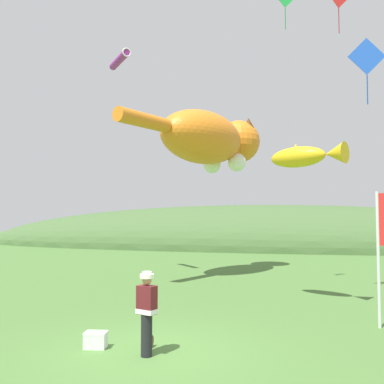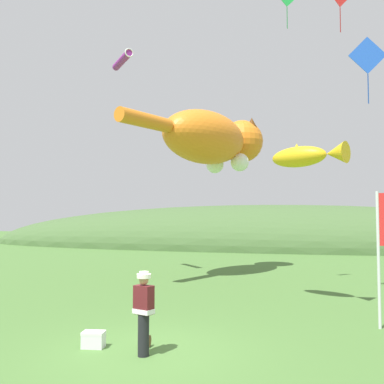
{
  "view_description": "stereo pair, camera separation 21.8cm",
  "coord_description": "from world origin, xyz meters",
  "px_view_note": "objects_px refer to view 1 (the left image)",
  "views": [
    {
      "loc": [
        3.06,
        -8.92,
        2.98
      ],
      "look_at": [
        0.0,
        4.0,
        3.7
      ],
      "focal_mm": 40.0,
      "sensor_mm": 36.0,
      "label": 1
    },
    {
      "loc": [
        3.28,
        -8.87,
        2.98
      ],
      "look_at": [
        0.0,
        4.0,
        3.7
      ],
      "focal_mm": 40.0,
      "sensor_mm": 36.0,
      "label": 2
    }
  ],
  "objects_px": {
    "kite_giant_cat": "(211,140)",
    "kite_fish_windsock": "(305,156)",
    "kite_diamond_blue": "(367,57)",
    "kite_tube_streamer": "(120,60)",
    "kite_spool": "(149,341)",
    "festival_attendant": "(147,311)",
    "picnic_cooler": "(96,340)"
  },
  "relations": [
    {
      "from": "kite_spool",
      "to": "kite_tube_streamer",
      "type": "distance_m",
      "value": 15.51
    },
    {
      "from": "kite_tube_streamer",
      "to": "kite_diamond_blue",
      "type": "height_order",
      "value": "kite_tube_streamer"
    },
    {
      "from": "kite_spool",
      "to": "kite_fish_windsock",
      "type": "bearing_deg",
      "value": 56.25
    },
    {
      "from": "kite_tube_streamer",
      "to": "kite_diamond_blue",
      "type": "bearing_deg",
      "value": -29.36
    },
    {
      "from": "festival_attendant",
      "to": "kite_tube_streamer",
      "type": "bearing_deg",
      "value": 116.08
    },
    {
      "from": "festival_attendant",
      "to": "kite_diamond_blue",
      "type": "distance_m",
      "value": 9.86
    },
    {
      "from": "picnic_cooler",
      "to": "kite_tube_streamer",
      "type": "distance_m",
      "value": 15.38
    },
    {
      "from": "festival_attendant",
      "to": "kite_spool",
      "type": "relative_size",
      "value": 6.67
    },
    {
      "from": "festival_attendant",
      "to": "kite_diamond_blue",
      "type": "relative_size",
      "value": 0.87
    },
    {
      "from": "festival_attendant",
      "to": "kite_giant_cat",
      "type": "height_order",
      "value": "kite_giant_cat"
    },
    {
      "from": "kite_fish_windsock",
      "to": "kite_tube_streamer",
      "type": "height_order",
      "value": "kite_tube_streamer"
    },
    {
      "from": "kite_tube_streamer",
      "to": "festival_attendant",
      "type": "bearing_deg",
      "value": -63.92
    },
    {
      "from": "picnic_cooler",
      "to": "kite_fish_windsock",
      "type": "height_order",
      "value": "kite_fish_windsock"
    },
    {
      "from": "kite_giant_cat",
      "to": "kite_tube_streamer",
      "type": "bearing_deg",
      "value": -159.61
    },
    {
      "from": "picnic_cooler",
      "to": "kite_diamond_blue",
      "type": "bearing_deg",
      "value": 34.74
    },
    {
      "from": "kite_spool",
      "to": "kite_tube_streamer",
      "type": "relative_size",
      "value": 0.13
    },
    {
      "from": "kite_giant_cat",
      "to": "kite_fish_windsock",
      "type": "bearing_deg",
      "value": -54.86
    },
    {
      "from": "kite_giant_cat",
      "to": "kite_fish_windsock",
      "type": "relative_size",
      "value": 3.52
    },
    {
      "from": "festival_attendant",
      "to": "kite_giant_cat",
      "type": "relative_size",
      "value": 0.19
    },
    {
      "from": "kite_fish_windsock",
      "to": "kite_tube_streamer",
      "type": "bearing_deg",
      "value": 151.83
    },
    {
      "from": "festival_attendant",
      "to": "kite_fish_windsock",
      "type": "height_order",
      "value": "kite_fish_windsock"
    },
    {
      "from": "kite_spool",
      "to": "picnic_cooler",
      "type": "height_order",
      "value": "picnic_cooler"
    },
    {
      "from": "kite_spool",
      "to": "kite_diamond_blue",
      "type": "bearing_deg",
      "value": 37.72
    },
    {
      "from": "kite_giant_cat",
      "to": "kite_tube_streamer",
      "type": "xyz_separation_m",
      "value": [
        -4.31,
        -1.6,
        3.93
      ]
    },
    {
      "from": "kite_giant_cat",
      "to": "kite_diamond_blue",
      "type": "distance_m",
      "value": 9.81
    },
    {
      "from": "kite_tube_streamer",
      "to": "kite_diamond_blue",
      "type": "distance_m",
      "value": 12.44
    },
    {
      "from": "kite_giant_cat",
      "to": "kite_tube_streamer",
      "type": "relative_size",
      "value": 4.77
    },
    {
      "from": "kite_spool",
      "to": "kite_fish_windsock",
      "type": "xyz_separation_m",
      "value": [
        3.64,
        5.45,
        4.83
      ]
    },
    {
      "from": "kite_fish_windsock",
      "to": "kite_diamond_blue",
      "type": "distance_m",
      "value": 3.54
    },
    {
      "from": "kite_giant_cat",
      "to": "kite_tube_streamer",
      "type": "distance_m",
      "value": 6.05
    },
    {
      "from": "kite_fish_windsock",
      "to": "kite_tube_streamer",
      "type": "relative_size",
      "value": 1.36
    },
    {
      "from": "picnic_cooler",
      "to": "kite_diamond_blue",
      "type": "relative_size",
      "value": 0.26
    }
  ]
}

